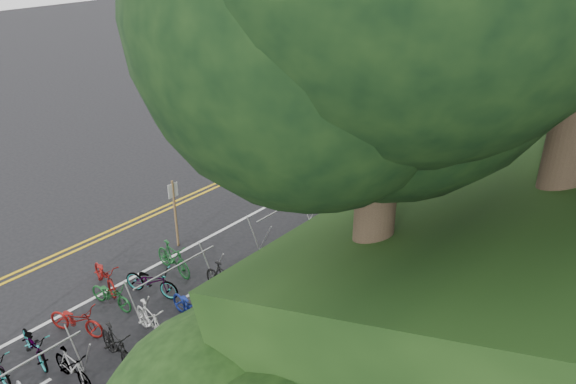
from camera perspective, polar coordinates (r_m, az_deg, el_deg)
name	(u,v)px	position (r m, az deg, el deg)	size (l,w,h in m)	color
ground	(34,306)	(18.53, -24.39, -10.54)	(120.00, 120.00, 0.00)	black
road_markings	(275,196)	(23.19, -1.37, -0.42)	(7.47, 80.00, 0.01)	gold
red_curb	(406,216)	(22.04, 11.93, -2.38)	(0.25, 28.00, 0.10)	maroon
bike_rack_front	(16,379)	(14.77, -25.90, -16.76)	(1.17, 3.36, 1.23)	#A5A5A6
bike_racks_rest	(363,170)	(23.67, 7.59, 2.19)	(1.14, 23.00, 1.17)	#A5A5A6
signposts_rest	(331,138)	(25.45, 4.36, 5.48)	(0.08, 18.40, 2.50)	brown
bike_front	(105,275)	(18.29, -18.10, -8.06)	(1.77, 0.62, 0.93)	maroon
bike_valet	(100,329)	(16.19, -18.60, -13.03)	(3.11, 8.90, 1.09)	beige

